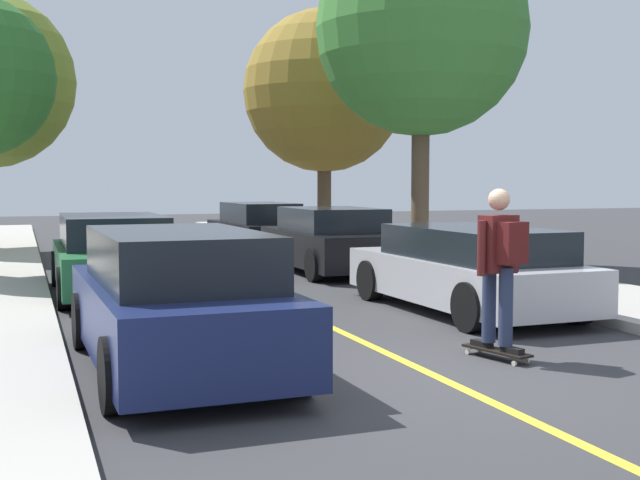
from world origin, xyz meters
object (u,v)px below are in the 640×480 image
(parked_car_left_near, at_px, (114,255))
(parked_car_right_near, at_px, (332,241))
(skateboard, at_px, (497,351))
(skateboarder, at_px, (500,259))
(parked_car_left_nearest, at_px, (177,301))
(parked_car_right_nearest, at_px, (467,269))
(street_tree_right_near, at_px, (324,92))
(street_tree_right_nearest, at_px, (422,30))
(parked_car_right_far, at_px, (258,227))

(parked_car_left_near, height_order, parked_car_right_near, parked_car_right_near)
(skateboard, xyz_separation_m, skateboarder, (0.01, -0.03, 0.99))
(parked_car_left_nearest, height_order, parked_car_right_nearest, parked_car_left_nearest)
(parked_car_right_nearest, xyz_separation_m, street_tree_right_near, (2.24, 11.98, 3.86))
(parked_car_right_nearest, bearing_deg, street_tree_right_nearest, 69.20)
(parked_car_left_near, bearing_deg, parked_car_right_nearest, -38.73)
(parked_car_right_nearest, bearing_deg, parked_car_right_far, 89.99)
(street_tree_right_near, bearing_deg, parked_car_left_near, -129.70)
(parked_car_left_near, bearing_deg, street_tree_right_near, 50.30)
(parked_car_right_nearest, height_order, skateboard, parked_car_right_nearest)
(street_tree_right_near, relative_size, skateboarder, 3.89)
(parked_car_right_far, bearing_deg, skateboard, -95.42)
(street_tree_right_nearest, bearing_deg, skateboard, -112.07)
(skateboard, height_order, skateboarder, skateboarder)
(parked_car_left_nearest, distance_m, parked_car_right_nearest, 5.13)
(skateboard, bearing_deg, parked_car_right_far, 84.58)
(parked_car_left_nearest, distance_m, street_tree_right_nearest, 11.54)
(parked_car_right_nearest, relative_size, street_tree_right_near, 0.66)
(parked_car_right_near, xyz_separation_m, skateboarder, (-1.32, -8.47, 0.42))
(parked_car_right_nearest, distance_m, skateboard, 3.25)
(street_tree_right_nearest, relative_size, skateboard, 8.50)
(parked_car_left_nearest, xyz_separation_m, street_tree_right_nearest, (6.86, 8.12, 4.48))
(skateboarder, bearing_deg, street_tree_right_near, 76.58)
(parked_car_left_near, relative_size, skateboarder, 2.52)
(parked_car_left_near, relative_size, street_tree_right_near, 0.65)
(parked_car_left_nearest, bearing_deg, parked_car_right_nearest, 25.71)
(parked_car_left_nearest, xyz_separation_m, parked_car_right_near, (4.62, 7.75, -0.04))
(parked_car_right_far, bearing_deg, parked_car_left_near, -121.90)
(parked_car_right_far, height_order, street_tree_right_near, street_tree_right_near)
(street_tree_right_near, distance_m, skateboard, 15.93)
(skateboard, bearing_deg, parked_car_left_near, 116.44)
(parked_car_right_far, distance_m, skateboarder, 14.15)
(street_tree_right_nearest, distance_m, skateboarder, 10.37)
(parked_car_right_near, height_order, skateboarder, skateboarder)
(street_tree_right_nearest, height_order, skateboard, street_tree_right_nearest)
(parked_car_right_near, relative_size, parked_car_right_far, 1.02)
(parked_car_right_nearest, height_order, parked_car_right_near, parked_car_right_near)
(street_tree_right_nearest, bearing_deg, parked_car_left_near, -162.36)
(parked_car_right_far, height_order, street_tree_right_nearest, street_tree_right_nearest)
(parked_car_left_near, bearing_deg, parked_car_right_near, 21.42)
(parked_car_left_nearest, bearing_deg, skateboard, -11.75)
(parked_car_left_near, xyz_separation_m, parked_car_right_nearest, (4.62, -3.71, -0.03))
(skateboard, bearing_deg, street_tree_right_nearest, 67.93)
(parked_car_left_nearest, bearing_deg, street_tree_right_near, 64.21)
(street_tree_right_near, height_order, skateboard, street_tree_right_near)
(parked_car_right_far, xyz_separation_m, skateboarder, (-1.33, -14.09, 0.43))
(parked_car_left_near, height_order, street_tree_right_near, street_tree_right_near)
(parked_car_right_near, height_order, street_tree_right_nearest, street_tree_right_nearest)
(parked_car_left_nearest, relative_size, street_tree_right_nearest, 0.57)
(parked_car_right_far, height_order, skateboard, parked_car_right_far)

